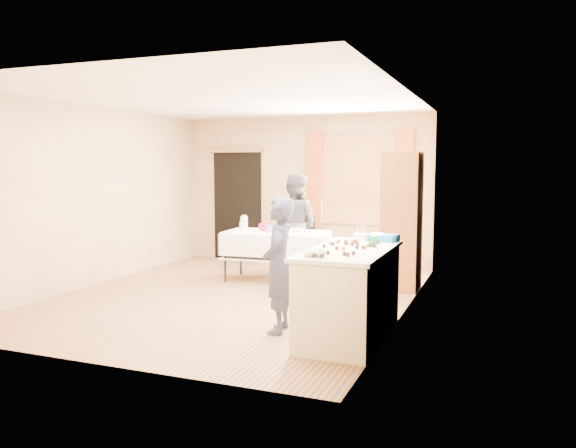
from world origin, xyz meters
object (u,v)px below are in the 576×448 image
at_px(counter, 350,293).
at_px(woman, 295,224).
at_px(girl, 279,265).
at_px(chair, 302,254).
at_px(party_table, 276,251).
at_px(cabinet, 402,221).

height_order(counter, woman, woman).
distance_m(girl, woman, 3.22).
height_order(chair, girl, girl).
distance_m(party_table, woman, 0.74).
relative_size(party_table, chair, 1.75).
xyz_separation_m(chair, girl, (0.93, -3.31, 0.43)).
bearing_deg(cabinet, counter, -92.38).
bearing_deg(party_table, cabinet, -1.71).
bearing_deg(woman, cabinet, 174.29).
bearing_deg(party_table, woman, 79.57).
height_order(counter, girl, girl).
height_order(cabinet, chair, cabinet).
bearing_deg(cabinet, chair, 155.80).
distance_m(cabinet, counter, 2.47).
relative_size(party_table, woman, 1.00).
height_order(party_table, woman, woman).
xyz_separation_m(cabinet, chair, (-1.76, 0.79, -0.69)).
relative_size(party_table, girl, 1.14).
xyz_separation_m(girl, woman, (-0.97, 3.07, 0.10)).
bearing_deg(chair, girl, -80.05).
distance_m(counter, woman, 3.44).
bearing_deg(chair, woman, -105.88).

